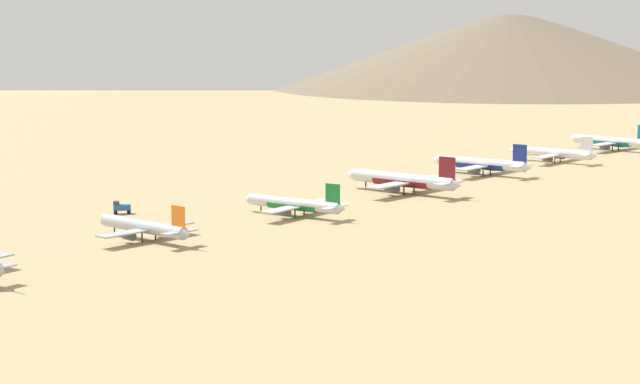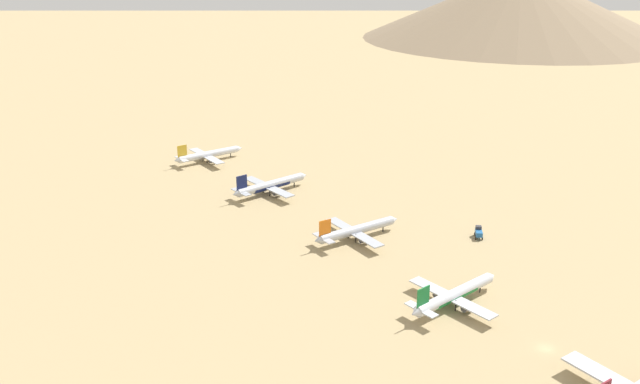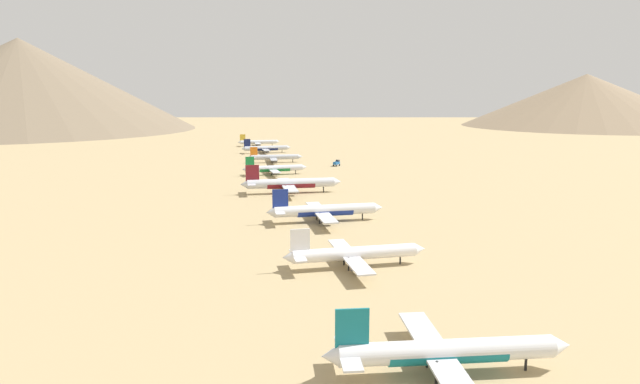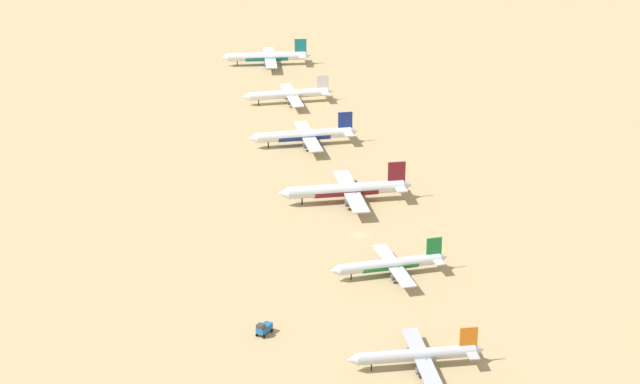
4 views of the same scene
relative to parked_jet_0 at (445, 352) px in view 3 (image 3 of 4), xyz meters
The scene contains 12 objects.
ground_plane 198.87m from the parked_jet_0, 95.23° to the left, with size 2378.53×2378.53×0.00m, color tan.
parked_jet_0 is the anchor object (origin of this frame).
parked_jet_1 58.32m from the parked_jet_0, 96.03° to the left, with size 40.32×32.86×11.63m.
parked_jet_2 111.79m from the parked_jet_0, 94.20° to the left, with size 44.06×35.88×12.70m.
parked_jet_3 170.73m from the parked_jet_0, 96.00° to the left, with size 48.00×39.03×13.84m.
parked_jet_4 229.36m from the parked_jet_0, 96.07° to the left, with size 37.72×30.84×10.90m.
parked_jet_5 283.69m from the parked_jet_0, 94.67° to the left, with size 37.24×30.24×10.74m.
parked_jet_6 342.26m from the parked_jet_0, 94.79° to the left, with size 38.84×31.76×11.23m.
parked_jet_7 397.29m from the parked_jet_0, 95.04° to the left, with size 36.66×29.84×10.57m.
service_truck 261.90m from the parked_jet_0, 86.39° to the left, with size 5.15×5.63×3.90m.
desert_hill_4 706.15m from the parked_jet_0, 117.24° to the left, with size 409.78×409.78×110.71m, color #70604C.
desert_hill_5 747.43m from the parked_jet_0, 57.03° to the left, with size 324.82×324.82×70.48m, color #847056.
Camera 3 is at (-11.58, -280.49, 47.39)m, focal length 30.52 mm.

